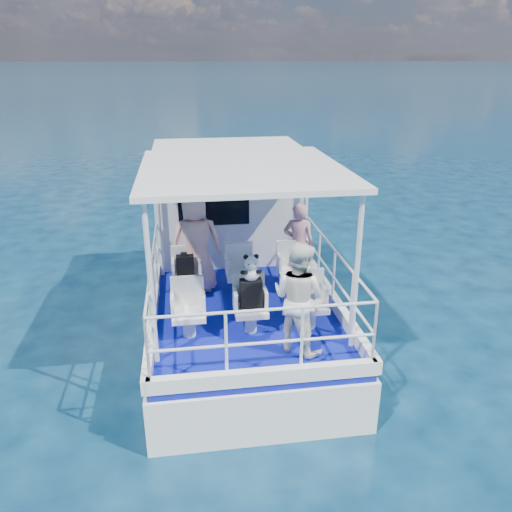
{
  "coord_description": "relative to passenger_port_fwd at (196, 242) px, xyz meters",
  "views": [
    {
      "loc": [
        -0.86,
        -7.53,
        4.67
      ],
      "look_at": [
        0.18,
        -0.4,
        1.81
      ],
      "focal_mm": 35.0,
      "sensor_mm": 36.0,
      "label": 1
    }
  ],
  "objects": [
    {
      "name": "hull",
      "position": [
        0.72,
        0.54,
        -1.78
      ],
      "size": [
        3.0,
        7.0,
        1.6
      ],
      "primitive_type": "cube",
      "color": "white",
      "rests_on": "ground"
    },
    {
      "name": "ground",
      "position": [
        0.72,
        -0.46,
        -1.78
      ],
      "size": [
        2000.0,
        2000.0,
        0.0
      ],
      "primitive_type": "plane",
      "color": "#071F36",
      "rests_on": "ground"
    },
    {
      "name": "backpack_center",
      "position": [
        0.72,
        -1.59,
        -0.27
      ],
      "size": [
        0.31,
        0.17,
        0.47
      ],
      "primitive_type": "cube",
      "color": "black",
      "rests_on": "seat_center_aft"
    },
    {
      "name": "passenger_stbd_fwd",
      "position": [
        1.78,
        -0.01,
        -0.13
      ],
      "size": [
        0.64,
        0.54,
        1.5
      ],
      "primitive_type": "imported",
      "rotation": [
        0.0,
        0.0,
        2.76
      ],
      "color": "pink",
      "rests_on": "deck"
    },
    {
      "name": "canopy",
      "position": [
        0.72,
        -0.66,
        1.36
      ],
      "size": [
        3.0,
        3.2,
        0.08
      ],
      "primitive_type": "cube",
      "color": "white",
      "rests_on": "cabin"
    },
    {
      "name": "seat_stbd_fwd",
      "position": [
        1.62,
        -0.26,
        -0.69
      ],
      "size": [
        0.48,
        0.46,
        0.38
      ],
      "primitive_type": "cube",
      "color": "silver",
      "rests_on": "deck"
    },
    {
      "name": "panda",
      "position": [
        0.72,
        -1.6,
        0.16
      ],
      "size": [
        0.25,
        0.21,
        0.39
      ],
      "primitive_type": null,
      "color": "silver",
      "rests_on": "backpack_center"
    },
    {
      "name": "passenger_stbd_aft",
      "position": [
        1.29,
        -2.13,
        -0.09
      ],
      "size": [
        0.97,
        0.96,
        1.57
      ],
      "primitive_type": "imported",
      "rotation": [
        0.0,
        0.0,
        2.38
      ],
      "color": "white",
      "rests_on": "deck"
    },
    {
      "name": "deck",
      "position": [
        0.72,
        0.54,
        -0.93
      ],
      "size": [
        2.9,
        6.9,
        0.1
      ],
      "primitive_type": "cube",
      "color": "#0A1191",
      "rests_on": "hull"
    },
    {
      "name": "compact_camera",
      "position": [
        -0.21,
        -0.31,
        -0.09
      ],
      "size": [
        0.11,
        0.06,
        0.06
      ],
      "primitive_type": "cube",
      "color": "black",
      "rests_on": "backpack_port"
    },
    {
      "name": "cabin",
      "position": [
        0.72,
        1.84,
        0.22
      ],
      "size": [
        2.85,
        2.0,
        2.2
      ],
      "primitive_type": "cube",
      "color": "white",
      "rests_on": "deck"
    },
    {
      "name": "canopy_posts",
      "position": [
        0.72,
        -0.71,
        0.22
      ],
      "size": [
        2.77,
        2.97,
        2.2
      ],
      "color": "white",
      "rests_on": "deck"
    },
    {
      "name": "backpack_port",
      "position": [
        -0.2,
        -0.29,
        -0.31
      ],
      "size": [
        0.29,
        0.16,
        0.38
      ],
      "primitive_type": "cube",
      "color": "black",
      "rests_on": "seat_port_fwd"
    },
    {
      "name": "seat_stbd_aft",
      "position": [
        1.62,
        -1.56,
        -0.69
      ],
      "size": [
        0.48,
        0.46,
        0.38
      ],
      "primitive_type": "cube",
      "color": "silver",
      "rests_on": "deck"
    },
    {
      "name": "seat_port_fwd",
      "position": [
        -0.18,
        -0.26,
        -0.69
      ],
      "size": [
        0.48,
        0.46,
        0.38
      ],
      "primitive_type": "cube",
      "color": "silver",
      "rests_on": "deck"
    },
    {
      "name": "seat_center_aft",
      "position": [
        0.72,
        -1.56,
        -0.69
      ],
      "size": [
        0.48,
        0.46,
        0.38
      ],
      "primitive_type": "cube",
      "color": "silver",
      "rests_on": "deck"
    },
    {
      "name": "seat_port_aft",
      "position": [
        -0.18,
        -1.56,
        -0.69
      ],
      "size": [
        0.48,
        0.46,
        0.38
      ],
      "primitive_type": "cube",
      "color": "silver",
      "rests_on": "deck"
    },
    {
      "name": "passenger_port_fwd",
      "position": [
        0.0,
        0.0,
        0.0
      ],
      "size": [
        0.67,
        0.49,
        1.76
      ],
      "primitive_type": "imported",
      "rotation": [
        0.0,
        0.0,
        3.11
      ],
      "color": "#EDA899",
      "rests_on": "deck"
    },
    {
      "name": "railings",
      "position": [
        0.72,
        -1.03,
        -0.38
      ],
      "size": [
        2.84,
        3.59,
        1.0
      ],
      "primitive_type": null,
      "color": "white",
      "rests_on": "deck"
    },
    {
      "name": "seat_center_fwd",
      "position": [
        0.72,
        -0.26,
        -0.69
      ],
      "size": [
        0.48,
        0.46,
        0.38
      ],
      "primitive_type": "cube",
      "color": "silver",
      "rests_on": "deck"
    }
  ]
}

